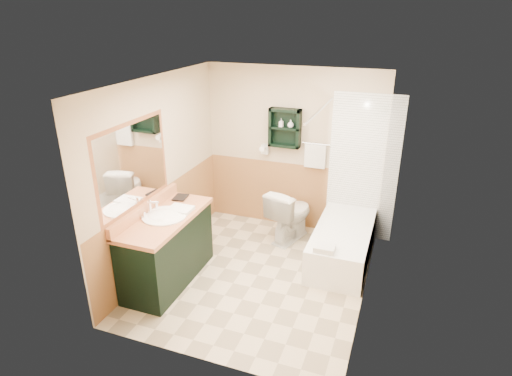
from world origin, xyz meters
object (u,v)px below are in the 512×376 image
object	(u,v)px
hair_dryer	(265,149)
vanity_book	(174,190)
vanity	(167,249)
toilet	(290,214)
wall_shelf	(285,128)
soap_bottle_a	(281,125)
soap_bottle_b	(291,125)
bathtub	(342,244)

from	to	relation	value
hair_dryer	vanity_book	world-z (taller)	hair_dryer
vanity	toilet	world-z (taller)	vanity
wall_shelf	hair_dryer	distance (m)	0.46
soap_bottle_a	soap_bottle_b	xyz separation A→B (m)	(0.14, 0.00, 0.02)
wall_shelf	vanity	distance (m)	2.34
wall_shelf	hair_dryer	world-z (taller)	wall_shelf
vanity_book	bathtub	bearing A→B (deg)	9.72
soap_bottle_a	vanity	bearing A→B (deg)	-114.54
toilet	soap_bottle_b	distance (m)	1.28
soap_bottle_a	soap_bottle_b	world-z (taller)	soap_bottle_b
hair_dryer	vanity_book	bearing A→B (deg)	-119.18
hair_dryer	bathtub	bearing A→B (deg)	-27.89
vanity	toilet	size ratio (longest dim) A/B	1.74
soap_bottle_a	toilet	bearing A→B (deg)	-51.84
soap_bottle_a	bathtub	bearing A→B (deg)	-31.92
soap_bottle_b	vanity	bearing A→B (deg)	-117.98
bathtub	vanity_book	xyz separation A→B (m)	(-2.08, -0.66, 0.74)
wall_shelf	bathtub	world-z (taller)	wall_shelf
vanity	soap_bottle_b	xyz separation A→B (m)	(0.98, 1.85, 1.17)
bathtub	soap_bottle_a	size ratio (longest dim) A/B	12.89
toilet	wall_shelf	bearing A→B (deg)	-41.11
hair_dryer	bathtub	size ratio (longest dim) A/B	0.16
wall_shelf	soap_bottle_b	xyz separation A→B (m)	(0.09, -0.01, 0.06)
toilet	soap_bottle_b	bearing A→B (deg)	-52.15
vanity	wall_shelf	bearing A→B (deg)	64.19
hair_dryer	vanity	size ratio (longest dim) A/B	0.18
vanity_book	vanity	bearing A→B (deg)	-80.07
bathtub	soap_bottle_a	world-z (taller)	soap_bottle_a
wall_shelf	toilet	distance (m)	1.23
wall_shelf	bathtub	xyz separation A→B (m)	(1.03, -0.68, -1.32)
wall_shelf	vanity_book	size ratio (longest dim) A/B	2.49
hair_dryer	soap_bottle_a	size ratio (longest dim) A/B	2.06
vanity	bathtub	size ratio (longest dim) A/B	0.91
bathtub	soap_bottle_a	bearing A→B (deg)	148.08
toilet	vanity_book	world-z (taller)	vanity_book
toilet	vanity_book	size ratio (longest dim) A/B	3.57
wall_shelf	toilet	bearing A→B (deg)	-58.05
wall_shelf	toilet	xyz separation A→B (m)	(0.22, -0.35, -1.16)
bathtub	toilet	distance (m)	0.89
soap_bottle_a	soap_bottle_b	distance (m)	0.14
toilet	soap_bottle_a	xyz separation A→B (m)	(-0.27, 0.34, 1.21)
wall_shelf	bathtub	distance (m)	1.80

